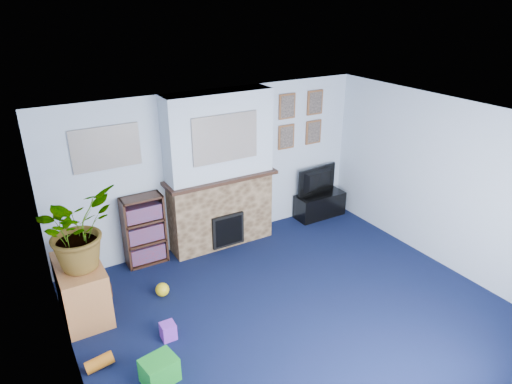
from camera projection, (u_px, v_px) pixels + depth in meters
floor at (296, 314)px, 5.64m from camera, size 5.00×4.50×0.01m
ceiling at (305, 125)px, 4.68m from camera, size 5.00×4.50×0.01m
wall_back at (214, 168)px, 6.94m from camera, size 5.00×0.04×2.40m
wall_front at (477, 352)px, 3.38m from camera, size 5.00×0.04×2.40m
wall_left at (68, 297)px, 4.00m from camera, size 0.04×4.50×2.40m
wall_right at (447, 185)px, 6.32m from camera, size 0.04×4.50×2.40m
chimney_breast at (220, 173)px, 6.78m from camera, size 1.72×0.50×2.40m
collage_main at (225, 138)px, 6.38m from camera, size 1.00×0.03×0.68m
collage_left at (106, 148)px, 5.97m from camera, size 0.90×0.03×0.58m
portrait_tl at (287, 106)px, 7.20m from camera, size 0.30×0.03×0.40m
portrait_tr at (315, 102)px, 7.46m from camera, size 0.30×0.03×0.40m
portrait_bl at (286, 137)px, 7.40m from camera, size 0.30×0.03×0.40m
portrait_br at (313, 132)px, 7.66m from camera, size 0.30×0.03×0.40m
tv_stand at (320, 204)px, 8.04m from camera, size 0.89×0.37×0.42m
television at (320, 181)px, 7.88m from camera, size 0.83×0.20×0.47m
bookshelf at (144, 232)px, 6.54m from camera, size 0.58×0.28×1.05m
sideboard at (82, 290)px, 5.51m from camera, size 0.51×0.92×0.71m
potted_plant at (76, 229)px, 5.16m from camera, size 1.14×1.11×0.96m
mantel_clock at (218, 173)px, 6.70m from camera, size 0.10×0.06×0.13m
mantel_candle at (236, 168)px, 6.84m from camera, size 0.05×0.05×0.17m
mantel_teddy at (185, 180)px, 6.47m from camera, size 0.12×0.12×0.12m
mantel_can at (262, 164)px, 7.06m from camera, size 0.07×0.07×0.13m
green_crate at (159, 370)px, 4.62m from camera, size 0.39×0.33×0.27m
toy_ball at (162, 290)px, 5.95m from camera, size 0.18×0.18×0.18m
toy_block at (168, 330)px, 5.21m from camera, size 0.16×0.16×0.20m
toy_tube at (100, 362)px, 4.80m from camera, size 0.31×0.14×0.18m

